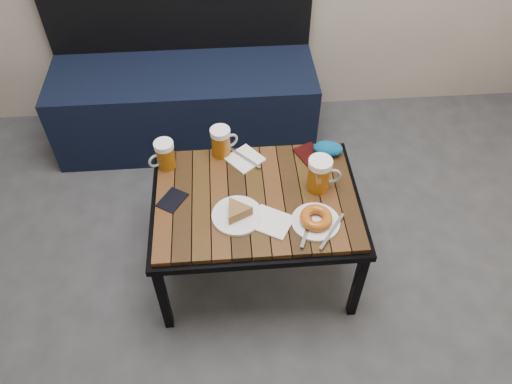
{
  "coord_description": "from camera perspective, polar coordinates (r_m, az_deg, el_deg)",
  "views": [
    {
      "loc": [
        -0.03,
        -0.5,
        1.96
      ],
      "look_at": [
        0.07,
        0.81,
        0.5
      ],
      "focal_mm": 35.0,
      "sensor_mm": 36.0,
      "label": 1
    }
  ],
  "objects": [
    {
      "name": "napkin_right",
      "position": [
        1.9,
        1.77,
        -3.46
      ],
      "size": [
        0.19,
        0.18,
        0.01
      ],
      "rotation": [
        0.0,
        0.0,
        -0.52
      ],
      "color": "white",
      "rests_on": "cafe_table"
    },
    {
      "name": "beer_mug_right",
      "position": [
        1.98,
        7.31,
        2.03
      ],
      "size": [
        0.14,
        0.09,
        0.15
      ],
      "rotation": [
        0.0,
        0.0,
        -0.01
      ],
      "color": "#904C0B",
      "rests_on": "cafe_table"
    },
    {
      "name": "plate_bagel",
      "position": [
        1.9,
        6.87,
        -3.16
      ],
      "size": [
        0.21,
        0.23,
        0.05
      ],
      "color": "white",
      "rests_on": "cafe_table"
    },
    {
      "name": "plate_pie",
      "position": [
        1.9,
        -2.17,
        -2.42
      ],
      "size": [
        0.2,
        0.2,
        0.06
      ],
      "color": "white",
      "rests_on": "cafe_table"
    },
    {
      "name": "beer_mug_left",
      "position": [
        2.1,
        -10.39,
        4.2
      ],
      "size": [
        0.12,
        0.1,
        0.13
      ],
      "rotation": [
        0.0,
        0.0,
        3.63
      ],
      "color": "#904C0B",
      "rests_on": "cafe_table"
    },
    {
      "name": "cafe_table",
      "position": [
        2.02,
        0.0,
        -1.37
      ],
      "size": [
        0.84,
        0.62,
        0.47
      ],
      "color": "black",
      "rests_on": "ground"
    },
    {
      "name": "passport_burgundy",
      "position": [
        2.16,
        6.19,
        4.22
      ],
      "size": [
        0.14,
        0.16,
        0.01
      ],
      "primitive_type": "cube",
      "rotation": [
        0.0,
        0.0,
        0.43
      ],
      "color": "black",
      "rests_on": "cafe_table"
    },
    {
      "name": "napkin_left",
      "position": [
        2.13,
        -1.29,
        3.8
      ],
      "size": [
        0.18,
        0.18,
        0.01
      ],
      "rotation": [
        0.0,
        0.0,
        0.67
      ],
      "color": "white",
      "rests_on": "cafe_table"
    },
    {
      "name": "passport_navy",
      "position": [
        2.0,
        -9.55,
        -0.91
      ],
      "size": [
        0.13,
        0.14,
        0.01
      ],
      "primitive_type": "cube",
      "rotation": [
        0.0,
        0.0,
        -0.58
      ],
      "color": "black",
      "rests_on": "cafe_table"
    },
    {
      "name": "beer_mug_centre",
      "position": [
        2.12,
        -3.98,
        5.76
      ],
      "size": [
        0.13,
        0.11,
        0.14
      ],
      "rotation": [
        0.0,
        0.0,
        0.44
      ],
      "color": "#904C0B",
      "rests_on": "cafe_table"
    },
    {
      "name": "bench",
      "position": [
        2.83,
        -8.07,
        10.81
      ],
      "size": [
        1.4,
        0.5,
        0.95
      ],
      "color": "black",
      "rests_on": "ground"
    },
    {
      "name": "knit_pouch",
      "position": [
        2.17,
        8.24,
        4.93
      ],
      "size": [
        0.14,
        0.11,
        0.06
      ],
      "primitive_type": "ellipsoid",
      "rotation": [
        0.0,
        0.0,
        -0.22
      ],
      "color": "navy",
      "rests_on": "cafe_table"
    }
  ]
}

